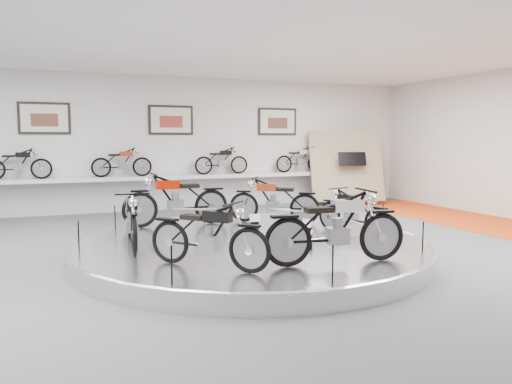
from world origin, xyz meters
name	(u,v)px	position (x,y,z in m)	size (l,w,h in m)	color
floor	(257,260)	(0.00, 0.00, 0.00)	(16.00, 16.00, 0.00)	#525254
ceiling	(258,27)	(0.00, 0.00, 4.00)	(16.00, 16.00, 0.00)	white
wall_back	(171,143)	(0.00, 7.00, 2.00)	(16.00, 16.00, 0.00)	silver
dado_band	(172,191)	(0.00, 6.98, 0.55)	(15.68, 0.04, 1.10)	#BCBCBA
display_platform	(251,248)	(0.00, 0.30, 0.15)	(6.40, 6.40, 0.30)	silver
platform_rim	(251,242)	(0.00, 0.30, 0.27)	(6.40, 6.40, 0.10)	#B2B2BA
shelf	(174,177)	(0.00, 6.70, 1.00)	(11.00, 0.55, 0.10)	silver
poster_left	(44,118)	(-3.50, 6.96, 2.70)	(1.35, 0.06, 0.88)	beige
poster_center	(171,120)	(0.00, 6.96, 2.70)	(1.35, 0.06, 0.88)	beige
poster_right	(277,122)	(3.50, 6.96, 2.70)	(1.35, 0.06, 0.88)	beige
display_panel	(346,166)	(5.60, 6.10, 1.25)	(2.40, 0.12, 2.40)	#917D5E
shelf_bike_a	(18,166)	(-4.20, 6.70, 1.42)	(1.22, 0.42, 0.73)	black
shelf_bike_b	(122,164)	(-1.50, 6.70, 1.42)	(1.22, 0.42, 0.73)	maroon
shelf_bike_c	(222,162)	(1.50, 6.70, 1.42)	(1.22, 0.42, 0.73)	black
shelf_bike_d	(300,161)	(4.20, 6.70, 1.42)	(1.22, 0.42, 0.73)	silver
bike_a	(274,200)	(1.14, 1.87, 0.80)	(1.70, 0.60, 1.00)	maroon
bike_b	(176,199)	(-0.91, 2.32, 0.86)	(1.92, 0.68, 1.13)	#AA1700
bike_c	(131,219)	(-2.09, 0.54, 0.78)	(1.63, 0.58, 0.96)	black
bike_d	(208,235)	(-1.28, -1.32, 0.78)	(1.64, 0.58, 0.97)	black
bike_e	(336,227)	(0.52, -1.78, 0.85)	(1.87, 0.66, 1.10)	silver
bike_f	(352,212)	(1.97, 0.05, 0.74)	(1.51, 0.53, 0.89)	black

